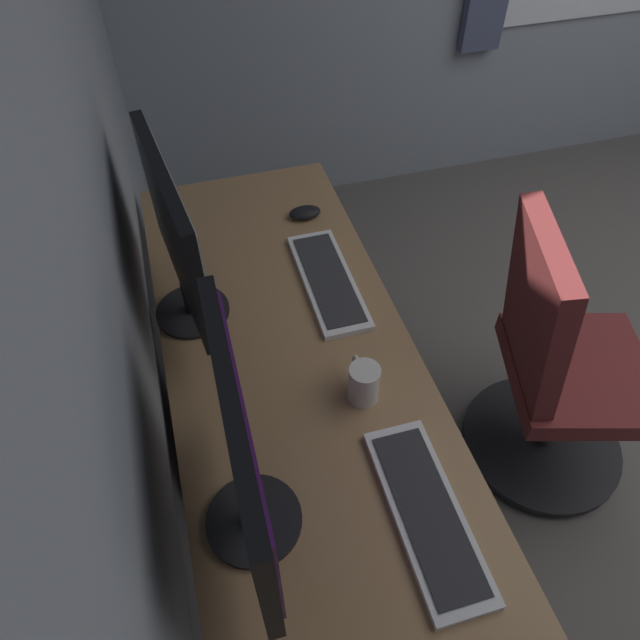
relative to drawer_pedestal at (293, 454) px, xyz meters
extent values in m
cube|color=#8C939E|center=(-0.32, 0.36, 0.95)|extent=(4.72, 0.10, 2.60)
cube|color=#936D47|center=(-0.02, -0.03, 0.37)|extent=(1.85, 0.64, 0.03)
cylinder|color=silver|center=(0.84, -0.29, 0.00)|extent=(0.05, 0.05, 0.70)
cylinder|color=silver|center=(0.84, 0.23, 0.00)|extent=(0.05, 0.05, 0.70)
cube|color=#936D47|center=(0.00, 0.00, 0.00)|extent=(0.40, 0.50, 0.69)
cube|color=silver|center=(0.00, -0.25, 0.00)|extent=(0.37, 0.01, 0.61)
cylinder|color=black|center=(0.29, 0.20, 0.39)|extent=(0.20, 0.20, 0.01)
cylinder|color=black|center=(0.29, 0.20, 0.44)|extent=(0.04, 0.04, 0.10)
cube|color=black|center=(0.29, 0.20, 0.67)|extent=(0.51, 0.09, 0.36)
cube|color=#B2BCCC|center=(0.29, 0.18, 0.67)|extent=(0.47, 0.06, 0.31)
cylinder|color=black|center=(-0.34, 0.16, 0.39)|extent=(0.20, 0.20, 0.01)
cylinder|color=black|center=(-0.34, 0.16, 0.44)|extent=(0.04, 0.04, 0.10)
cube|color=black|center=(-0.34, 0.16, 0.67)|extent=(0.51, 0.04, 0.35)
cube|color=#4C1960|center=(-0.34, 0.14, 0.67)|extent=(0.47, 0.02, 0.31)
cube|color=silver|center=(-0.42, -0.19, 0.39)|extent=(0.42, 0.15, 0.02)
cube|color=#2D2D30|center=(-0.42, -0.19, 0.40)|extent=(0.38, 0.12, 0.00)
cube|color=silver|center=(0.30, -0.20, 0.39)|extent=(0.42, 0.14, 0.02)
cube|color=#2D2D30|center=(0.30, -0.20, 0.40)|extent=(0.38, 0.11, 0.00)
ellipsoid|color=black|center=(0.61, -0.21, 0.40)|extent=(0.06, 0.10, 0.03)
cylinder|color=silver|center=(-0.10, -0.16, 0.44)|extent=(0.08, 0.08, 0.11)
torus|color=silver|center=(-0.05, -0.16, 0.44)|extent=(0.06, 0.01, 0.06)
cube|color=maroon|center=(-0.04, -0.91, 0.11)|extent=(0.54, 0.53, 0.07)
cube|color=maroon|center=(0.02, -0.71, 0.40)|extent=(0.42, 0.23, 0.50)
cylinder|color=black|center=(-0.04, -0.91, -0.10)|extent=(0.05, 0.05, 0.37)
cylinder|color=black|center=(-0.04, -0.91, -0.31)|extent=(0.56, 0.56, 0.03)
camera|label=1|loc=(-0.85, 0.16, 1.56)|focal=32.46mm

